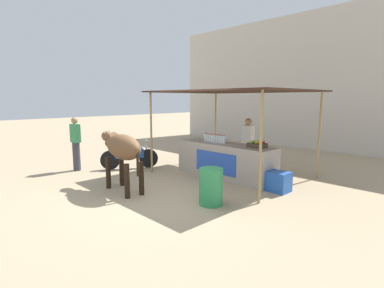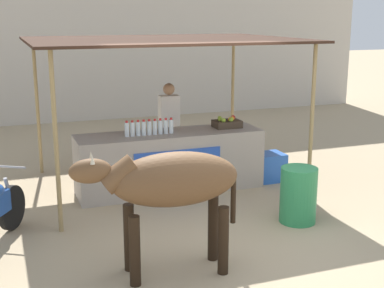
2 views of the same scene
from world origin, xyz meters
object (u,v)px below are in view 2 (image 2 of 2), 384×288
Objects in this scene: stall_counter at (170,161)px; fruit_crate at (227,123)px; cooler_box at (266,167)px; vendor_behind_counter at (169,129)px; cow at (170,184)px; water_barrel at (298,195)px.

fruit_crate is at bearing 2.82° from stall_counter.
cooler_box is at bearing -12.15° from fruit_crate.
stall_counter is 1.82× the size of vendor_behind_counter.
vendor_behind_counter is at bearing 72.79° from stall_counter.
cow is (-1.12, -3.49, 0.18)m from vendor_behind_counter.
cooler_box is at bearing 75.32° from water_barrel.
fruit_crate is 1.07m from vendor_behind_counter.
fruit_crate is 0.57× the size of water_barrel.
stall_counter is 6.82× the size of fruit_crate.
stall_counter is 0.87m from vendor_behind_counter.
cow is (-0.89, -2.74, 0.55)m from stall_counter.
stall_counter is 1.72m from cooler_box.
stall_counter reaches higher than water_barrel.
fruit_crate is at bearing 95.96° from water_barrel.
fruit_crate is at bearing -41.81° from vendor_behind_counter.
water_barrel is (-0.48, -1.83, 0.15)m from cooler_box.
cow is at bearing -158.90° from water_barrel.
fruit_crate is at bearing 55.63° from cow.
fruit_crate is 0.27× the size of vendor_behind_counter.
fruit_crate reaches higher than water_barrel.
stall_counter is 1.16m from fruit_crate.
cow reaches higher than water_barrel.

